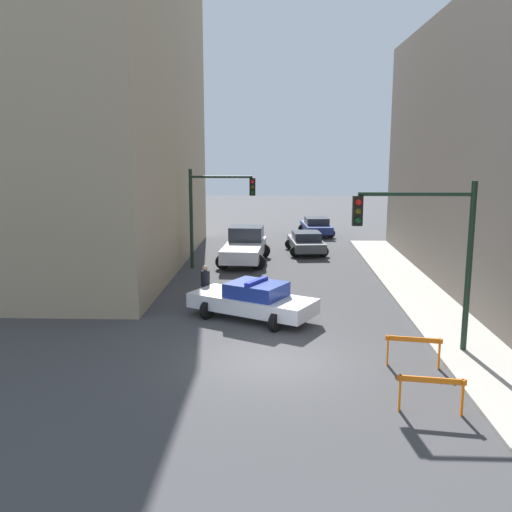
% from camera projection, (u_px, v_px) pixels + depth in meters
% --- Properties ---
extents(ground_plane, '(120.00, 120.00, 0.00)m').
position_uv_depth(ground_plane, '(273.00, 361.00, 17.01)').
color(ground_plane, '#424244').
extents(sidewalk_right, '(2.40, 44.00, 0.12)m').
position_uv_depth(sidewalk_right, '(483.00, 362.00, 16.77)').
color(sidewalk_right, '#B2ADA3').
rests_on(sidewalk_right, ground_plane).
extents(building_corner_left, '(14.00, 20.00, 19.55)m').
position_uv_depth(building_corner_left, '(44.00, 79.00, 29.39)').
color(building_corner_left, tan).
rests_on(building_corner_left, ground_plane).
extents(traffic_light_near, '(3.64, 0.35, 5.20)m').
position_uv_depth(traffic_light_near, '(431.00, 241.00, 17.08)').
color(traffic_light_near, black).
rests_on(traffic_light_near, sidewalk_right).
extents(traffic_light_far, '(3.44, 0.35, 5.20)m').
position_uv_depth(traffic_light_far, '(212.00, 204.00, 29.52)').
color(traffic_light_far, black).
rests_on(traffic_light_far, ground_plane).
extents(police_car, '(5.01, 3.87, 1.52)m').
position_uv_depth(police_car, '(253.00, 300.00, 21.08)').
color(police_car, white).
rests_on(police_car, ground_plane).
extents(white_truck, '(2.84, 5.50, 1.90)m').
position_uv_depth(white_truck, '(245.00, 246.00, 31.57)').
color(white_truck, silver).
rests_on(white_truck, ground_plane).
extents(parked_car_near, '(2.54, 4.45, 1.31)m').
position_uv_depth(parked_car_near, '(306.00, 242.00, 34.45)').
color(parked_car_near, '#474C51').
rests_on(parked_car_near, ground_plane).
extents(parked_car_mid, '(2.52, 4.44, 1.31)m').
position_uv_depth(parked_car_mid, '(316.00, 226.00, 41.46)').
color(parked_car_mid, navy).
rests_on(parked_car_mid, ground_plane).
extents(pedestrian_crossing, '(0.50, 0.50, 1.66)m').
position_uv_depth(pedestrian_crossing, '(205.00, 285.00, 22.87)').
color(pedestrian_crossing, '#382D23').
rests_on(pedestrian_crossing, ground_plane).
extents(barrier_front, '(1.59, 0.38, 0.90)m').
position_uv_depth(barrier_front, '(431.00, 389.00, 13.60)').
color(barrier_front, orange).
rests_on(barrier_front, ground_plane).
extents(barrier_mid, '(1.59, 0.41, 0.90)m').
position_uv_depth(barrier_mid, '(413.00, 347.00, 16.47)').
color(barrier_mid, orange).
rests_on(barrier_mid, ground_plane).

